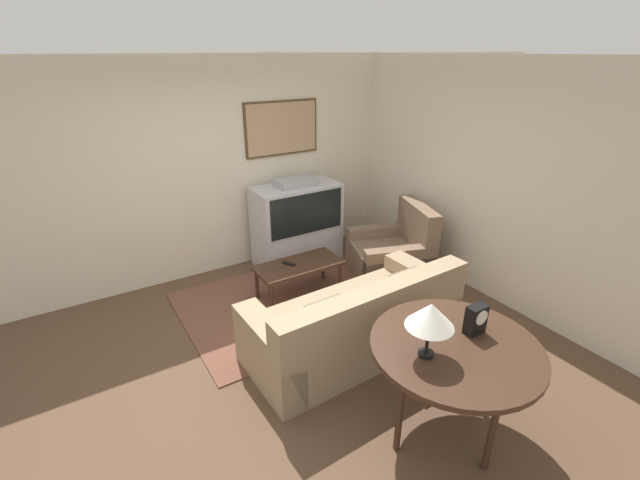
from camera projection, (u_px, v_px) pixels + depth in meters
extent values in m
plane|color=brown|center=(286.00, 356.00, 4.17)|extent=(12.00, 12.00, 0.00)
cube|color=beige|center=(202.00, 172.00, 5.27)|extent=(12.00, 0.06, 2.70)
cube|color=#4C381E|center=(282.00, 128.00, 5.59)|extent=(1.04, 0.03, 0.70)
cube|color=tan|center=(282.00, 128.00, 5.57)|extent=(0.99, 0.01, 0.65)
cube|color=beige|center=(486.00, 182.00, 4.89)|extent=(0.06, 12.00, 2.70)
cube|color=brown|center=(296.00, 300.00, 5.09)|extent=(2.57, 1.84, 0.01)
cube|color=#B7B7BC|center=(297.00, 245.00, 5.95)|extent=(1.16, 0.57, 0.50)
cube|color=#B7B7BC|center=(296.00, 207.00, 5.72)|extent=(1.16, 0.57, 0.61)
cube|color=black|center=(307.00, 214.00, 5.50)|extent=(1.04, 0.01, 0.53)
cube|color=#9E9EA3|center=(296.00, 182.00, 5.58)|extent=(0.52, 0.31, 0.09)
cube|color=#9E8466|center=(352.00, 328.00, 4.21)|extent=(2.11, 0.98, 0.46)
cube|color=#9E8466|center=(378.00, 307.00, 3.77)|extent=(2.09, 0.29, 0.39)
cube|color=#9E8466|center=(420.00, 294.00, 4.64)|extent=(0.27, 0.93, 0.62)
cube|color=#9E8466|center=(268.00, 355.00, 3.71)|extent=(0.27, 0.93, 0.62)
cube|color=#715F49|center=(406.00, 288.00, 4.12)|extent=(0.36, 0.13, 0.34)
cube|color=#715F49|center=(326.00, 319.00, 3.64)|extent=(0.36, 0.13, 0.34)
cube|color=brown|center=(388.00, 261.00, 5.59)|extent=(1.15, 1.13, 0.41)
cube|color=brown|center=(418.00, 225.00, 5.48)|extent=(0.45, 0.89, 0.54)
cube|color=brown|center=(379.00, 245.00, 5.89)|extent=(0.92, 0.44, 0.55)
cube|color=brown|center=(400.00, 269.00, 5.24)|extent=(0.92, 0.44, 0.55)
cube|color=#3D2619|center=(299.00, 265.00, 5.03)|extent=(1.02, 0.49, 0.04)
cylinder|color=#3D2619|center=(271.00, 299.00, 4.75)|extent=(0.04, 0.04, 0.39)
cylinder|color=#3D2619|center=(340.00, 278.00, 5.19)|extent=(0.04, 0.04, 0.39)
cylinder|color=#3D2619|center=(257.00, 285.00, 5.05)|extent=(0.04, 0.04, 0.39)
cylinder|color=#3D2619|center=(323.00, 265.00, 5.50)|extent=(0.04, 0.04, 0.39)
cylinder|color=#3D2619|center=(456.00, 347.00, 3.04)|extent=(1.22, 1.22, 0.04)
cube|color=#3D2619|center=(455.00, 354.00, 3.07)|extent=(1.04, 0.49, 0.08)
cylinder|color=#3D2619|center=(400.00, 409.00, 3.05)|extent=(0.05, 0.05, 0.78)
cylinder|color=#3D2619|center=(480.00, 366.00, 3.46)|extent=(0.05, 0.05, 0.78)
cylinder|color=#3D2619|center=(493.00, 428.00, 2.90)|extent=(0.05, 0.05, 0.78)
cylinder|color=black|center=(426.00, 353.00, 2.93)|extent=(0.11, 0.11, 0.02)
cylinder|color=black|center=(429.00, 331.00, 2.85)|extent=(0.02, 0.02, 0.35)
cone|color=white|center=(431.00, 315.00, 2.80)|extent=(0.33, 0.33, 0.17)
cube|color=black|center=(476.00, 319.00, 3.12)|extent=(0.16, 0.09, 0.23)
cylinder|color=white|center=(482.00, 318.00, 3.07)|extent=(0.12, 0.01, 0.12)
cube|color=black|center=(289.00, 264.00, 5.01)|extent=(0.11, 0.16, 0.02)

